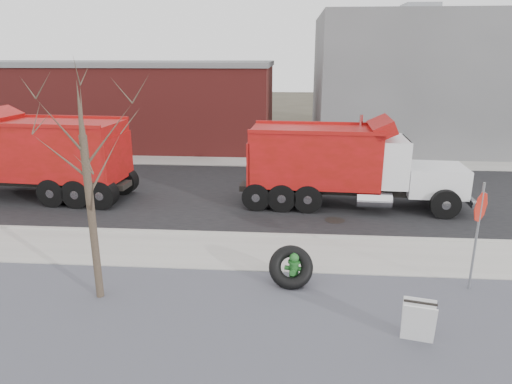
# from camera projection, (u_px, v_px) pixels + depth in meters

# --- Properties ---
(ground) EXTENTS (120.00, 120.00, 0.00)m
(ground) POSITION_uv_depth(u_px,v_px,m) (242.00, 256.00, 13.41)
(ground) COLOR #383328
(ground) RESTS_ON ground
(gravel_verge) EXTENTS (60.00, 5.00, 0.03)m
(gravel_verge) POSITION_uv_depth(u_px,v_px,m) (225.00, 323.00, 10.07)
(gravel_verge) COLOR slate
(gravel_verge) RESTS_ON ground
(sidewalk) EXTENTS (60.00, 2.50, 0.06)m
(sidewalk) POSITION_uv_depth(u_px,v_px,m) (243.00, 252.00, 13.64)
(sidewalk) COLOR #9E9B93
(sidewalk) RESTS_ON ground
(curb) EXTENTS (60.00, 0.15, 0.11)m
(curb) POSITION_uv_depth(u_px,v_px,m) (247.00, 235.00, 14.88)
(curb) COLOR #9E9B93
(curb) RESTS_ON ground
(road) EXTENTS (60.00, 9.40, 0.02)m
(road) POSITION_uv_depth(u_px,v_px,m) (257.00, 193.00, 19.42)
(road) COLOR black
(road) RESTS_ON ground
(far_sidewalk) EXTENTS (60.00, 2.00, 0.06)m
(far_sidewalk) POSITION_uv_depth(u_px,v_px,m) (265.00, 162.00, 24.85)
(far_sidewalk) COLOR #9E9B93
(far_sidewalk) RESTS_ON ground
(building_grey) EXTENTS (12.00, 10.00, 8.00)m
(building_grey) POSITION_uv_depth(u_px,v_px,m) (413.00, 82.00, 28.77)
(building_grey) COLOR slate
(building_grey) RESTS_ON ground
(building_brick) EXTENTS (20.20, 8.20, 5.30)m
(building_brick) POSITION_uv_depth(u_px,v_px,m) (116.00, 103.00, 29.58)
(building_brick) COLOR maroon
(building_brick) RESTS_ON ground
(bare_tree) EXTENTS (3.20, 3.20, 5.20)m
(bare_tree) POSITION_uv_depth(u_px,v_px,m) (86.00, 166.00, 10.21)
(bare_tree) COLOR #382D23
(bare_tree) RESTS_ON ground
(fire_hydrant) EXTENTS (0.49, 0.48, 0.87)m
(fire_hydrant) POSITION_uv_depth(u_px,v_px,m) (294.00, 270.00, 11.69)
(fire_hydrant) COLOR #2A6E2D
(fire_hydrant) RESTS_ON ground
(truck_tire) EXTENTS (1.19, 0.95, 1.12)m
(truck_tire) POSITION_uv_depth(u_px,v_px,m) (291.00, 267.00, 11.61)
(truck_tire) COLOR black
(truck_tire) RESTS_ON ground
(stop_sign) EXTENTS (0.54, 0.58, 2.81)m
(stop_sign) POSITION_uv_depth(u_px,v_px,m) (479.00, 218.00, 10.96)
(stop_sign) COLOR gray
(stop_sign) RESTS_ON ground
(sandwich_board) EXTENTS (0.72, 0.54, 0.90)m
(sandwich_board) POSITION_uv_depth(u_px,v_px,m) (418.00, 321.00, 9.30)
(sandwich_board) COLOR silver
(sandwich_board) RESTS_ON ground
(dump_truck_red_a) EXTENTS (8.53, 2.75, 3.43)m
(dump_truck_red_a) POSITION_uv_depth(u_px,v_px,m) (343.00, 162.00, 17.38)
(dump_truck_red_a) COLOR black
(dump_truck_red_a) RESTS_ON ground
(dump_truck_red_b) EXTENTS (8.55, 3.02, 3.58)m
(dump_truck_red_b) POSITION_uv_depth(u_px,v_px,m) (34.00, 154.00, 18.39)
(dump_truck_red_b) COLOR black
(dump_truck_red_b) RESTS_ON ground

